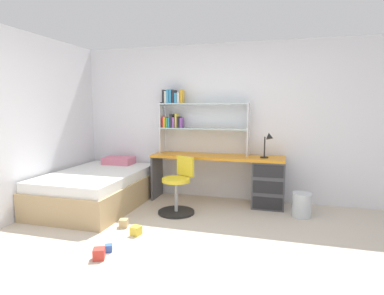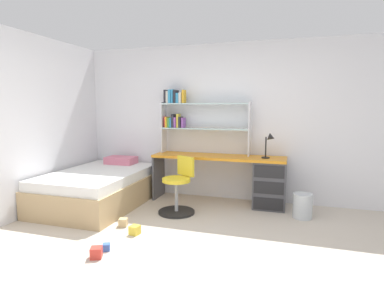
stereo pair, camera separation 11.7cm
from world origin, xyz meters
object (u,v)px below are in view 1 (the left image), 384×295
waste_bin (302,205)px  toy_block_yellow_3 (136,231)px  desk (253,178)px  toy_block_red_1 (99,254)px  swivel_chair (178,191)px  bed_platform (98,189)px  desk_lamp (269,141)px  bookshelf_hutch (189,115)px  toy_block_blue_2 (109,248)px  toy_block_natural_0 (124,223)px

waste_bin → toy_block_yellow_3: (-1.92, -1.20, -0.11)m
desk → toy_block_red_1: desk is taller
swivel_chair → toy_block_yellow_3: bearing=-103.9°
toy_block_red_1 → bed_platform: bearing=122.6°
desk_lamp → bed_platform: 2.69m
desk_lamp → bookshelf_hutch: bearing=171.4°
waste_bin → bookshelf_hutch: bearing=164.5°
desk → toy_block_red_1: 2.59m
desk → bookshelf_hutch: size_ratio=1.42×
bed_platform → toy_block_blue_2: size_ratio=25.13×
toy_block_natural_0 → toy_block_blue_2: bearing=-75.1°
bed_platform → waste_bin: bed_platform is taller
desk_lamp → waste_bin: desk_lamp is taller
bed_platform → toy_block_blue_2: (0.98, -1.36, -0.23)m
toy_block_blue_2 → toy_block_red_1: bearing=-91.3°
desk → bed_platform: bearing=-163.6°
waste_bin → toy_block_yellow_3: size_ratio=3.14×
bookshelf_hutch → toy_block_yellow_3: bearing=-95.2°
swivel_chair → toy_block_yellow_3: swivel_chair is taller
waste_bin → toy_block_blue_2: size_ratio=4.50×
bookshelf_hutch → toy_block_blue_2: 2.56m
desk → desk_lamp: 0.62m
desk → waste_bin: (0.70, -0.35, -0.26)m
waste_bin → desk_lamp: bearing=148.3°
desk → toy_block_yellow_3: 2.01m
bed_platform → toy_block_yellow_3: size_ratio=17.51×
desk → toy_block_natural_0: desk is taller
desk → bed_platform: (-2.28, -0.67, -0.16)m
toy_block_blue_2 → desk_lamp: bearing=52.2°
toy_block_yellow_3 → desk: bearing=51.9°
bookshelf_hutch → toy_block_natural_0: bearing=-105.5°
swivel_chair → bed_platform: 1.29m
waste_bin → toy_block_blue_2: 2.61m
swivel_chair → toy_block_red_1: (-0.31, -1.55, -0.26)m
toy_block_blue_2 → swivel_chair: bearing=77.3°
bookshelf_hutch → desk_lamp: bearing=-8.6°
bookshelf_hutch → toy_block_red_1: bookshelf_hutch is taller
desk → bookshelf_hutch: (-1.06, 0.14, 0.95)m
toy_block_natural_0 → toy_block_blue_2: (0.18, -0.66, -0.01)m
desk → toy_block_natural_0: size_ratio=20.44×
bed_platform → toy_block_yellow_3: 1.40m
swivel_chair → toy_block_natural_0: 0.90m
bed_platform → toy_block_natural_0: (0.81, -0.69, -0.21)m
toy_block_red_1 → toy_block_yellow_3: bearing=82.1°
swivel_chair → toy_block_natural_0: (-0.49, -0.71, -0.27)m
toy_block_natural_0 → toy_block_yellow_3: size_ratio=0.94×
toy_block_blue_2 → desk: bearing=57.3°
toy_block_natural_0 → desk_lamp: bearing=37.5°
desk → toy_block_red_1: (-1.31, -2.20, -0.37)m
toy_block_blue_2 → waste_bin: bearing=39.9°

